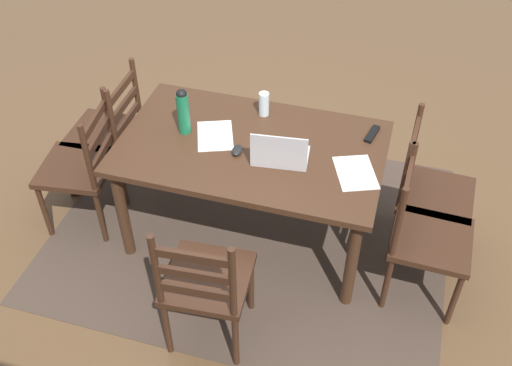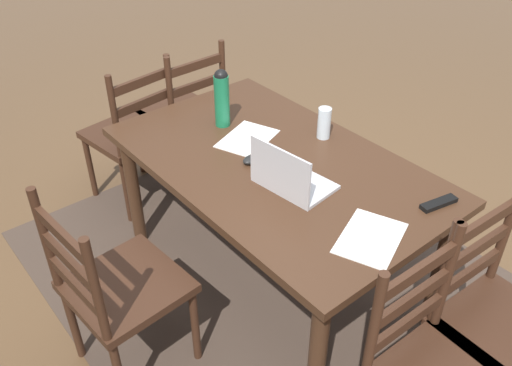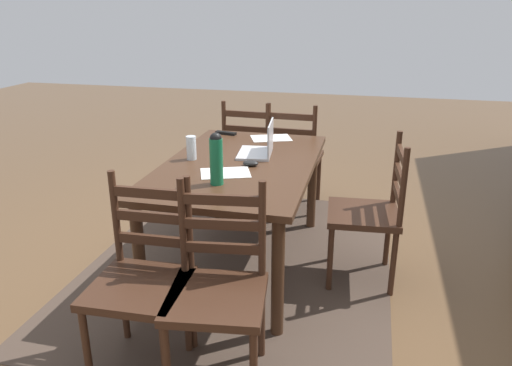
{
  "view_description": "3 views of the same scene",
  "coord_description": "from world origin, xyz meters",
  "px_view_note": "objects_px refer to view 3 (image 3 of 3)",
  "views": [
    {
      "loc": [
        -0.8,
        2.65,
        2.94
      ],
      "look_at": [
        -0.06,
        0.1,
        0.54
      ],
      "focal_mm": 41.81,
      "sensor_mm": 36.0,
      "label": 1
    },
    {
      "loc": [
        -1.55,
        1.39,
        2.08
      ],
      "look_at": [
        0.04,
        0.08,
        0.62
      ],
      "focal_mm": 37.88,
      "sensor_mm": 36.0,
      "label": 2
    },
    {
      "loc": [
        2.92,
        0.81,
        1.7
      ],
      "look_at": [
        -0.05,
        0.1,
        0.58
      ],
      "focal_mm": 34.37,
      "sensor_mm": 36.0,
      "label": 3
    }
  ],
  "objects_px": {
    "chair_right_far": "(218,291)",
    "computer_mouse": "(251,163)",
    "dining_table": "(240,175)",
    "tv_remote": "(226,133)",
    "chair_left_near": "(251,154)",
    "chair_left_far": "(294,157)",
    "drinking_glass": "(191,148)",
    "chair_right_near": "(142,281)",
    "water_bottle": "(216,158)",
    "chair_far_head": "(370,213)",
    "laptop": "(262,146)"
  },
  "relations": [
    {
      "from": "dining_table",
      "to": "computer_mouse",
      "type": "distance_m",
      "value": 0.15
    },
    {
      "from": "chair_right_near",
      "to": "laptop",
      "type": "bearing_deg",
      "value": 167.15
    },
    {
      "from": "water_bottle",
      "to": "tv_remote",
      "type": "bearing_deg",
      "value": -165.79
    },
    {
      "from": "chair_left_far",
      "to": "chair_far_head",
      "type": "bearing_deg",
      "value": 31.48
    },
    {
      "from": "dining_table",
      "to": "drinking_glass",
      "type": "bearing_deg",
      "value": -87.78
    },
    {
      "from": "chair_left_far",
      "to": "chair_right_near",
      "type": "relative_size",
      "value": 1.0
    },
    {
      "from": "chair_left_near",
      "to": "computer_mouse",
      "type": "distance_m",
      "value": 1.21
    },
    {
      "from": "dining_table",
      "to": "chair_left_near",
      "type": "distance_m",
      "value": 1.11
    },
    {
      "from": "chair_right_far",
      "to": "chair_left_far",
      "type": "distance_m",
      "value": 2.16
    },
    {
      "from": "laptop",
      "to": "chair_left_near",
      "type": "bearing_deg",
      "value": -161.55
    },
    {
      "from": "chair_left_far",
      "to": "chair_left_near",
      "type": "xyz_separation_m",
      "value": [
        -0.0,
        -0.38,
        0.0
      ]
    },
    {
      "from": "chair_far_head",
      "to": "dining_table",
      "type": "bearing_deg",
      "value": -89.8
    },
    {
      "from": "laptop",
      "to": "drinking_glass",
      "type": "bearing_deg",
      "value": -63.35
    },
    {
      "from": "tv_remote",
      "to": "drinking_glass",
      "type": "bearing_deg",
      "value": -170.46
    },
    {
      "from": "chair_far_head",
      "to": "chair_left_far",
      "type": "relative_size",
      "value": 1.0
    },
    {
      "from": "chair_far_head",
      "to": "drinking_glass",
      "type": "relative_size",
      "value": 6.06
    },
    {
      "from": "chair_left_far",
      "to": "drinking_glass",
      "type": "height_order",
      "value": "chair_left_far"
    },
    {
      "from": "chair_left_near",
      "to": "water_bottle",
      "type": "bearing_deg",
      "value": 6.58
    },
    {
      "from": "chair_right_far",
      "to": "laptop",
      "type": "distance_m",
      "value": 1.32
    },
    {
      "from": "chair_right_far",
      "to": "chair_left_far",
      "type": "height_order",
      "value": "same"
    },
    {
      "from": "tv_remote",
      "to": "chair_far_head",
      "type": "bearing_deg",
      "value": -108.66
    },
    {
      "from": "dining_table",
      "to": "chair_right_near",
      "type": "distance_m",
      "value": 1.11
    },
    {
      "from": "chair_far_head",
      "to": "chair_right_near",
      "type": "xyz_separation_m",
      "value": [
        1.08,
        -1.04,
        0.0
      ]
    },
    {
      "from": "computer_mouse",
      "to": "tv_remote",
      "type": "xyz_separation_m",
      "value": [
        -0.73,
        -0.38,
        -0.01
      ]
    },
    {
      "from": "chair_right_far",
      "to": "chair_right_near",
      "type": "relative_size",
      "value": 1.0
    },
    {
      "from": "dining_table",
      "to": "computer_mouse",
      "type": "height_order",
      "value": "computer_mouse"
    },
    {
      "from": "laptop",
      "to": "computer_mouse",
      "type": "height_order",
      "value": "laptop"
    },
    {
      "from": "chair_left_near",
      "to": "drinking_glass",
      "type": "relative_size",
      "value": 6.06
    },
    {
      "from": "computer_mouse",
      "to": "tv_remote",
      "type": "relative_size",
      "value": 0.59
    },
    {
      "from": "chair_right_far",
      "to": "computer_mouse",
      "type": "distance_m",
      "value": 1.06
    },
    {
      "from": "chair_right_far",
      "to": "chair_right_near",
      "type": "distance_m",
      "value": 0.38
    },
    {
      "from": "chair_left_near",
      "to": "chair_right_near",
      "type": "bearing_deg",
      "value": 0.02
    },
    {
      "from": "chair_right_far",
      "to": "tv_remote",
      "type": "height_order",
      "value": "chair_right_far"
    },
    {
      "from": "computer_mouse",
      "to": "chair_left_far",
      "type": "bearing_deg",
      "value": 172.08
    },
    {
      "from": "chair_far_head",
      "to": "chair_left_near",
      "type": "distance_m",
      "value": 1.49
    },
    {
      "from": "chair_left_near",
      "to": "computer_mouse",
      "type": "bearing_deg",
      "value": 13.81
    },
    {
      "from": "dining_table",
      "to": "tv_remote",
      "type": "height_order",
      "value": "tv_remote"
    },
    {
      "from": "tv_remote",
      "to": "computer_mouse",
      "type": "bearing_deg",
      "value": -140.54
    },
    {
      "from": "chair_far_head",
      "to": "tv_remote",
      "type": "relative_size",
      "value": 5.59
    },
    {
      "from": "chair_right_far",
      "to": "computer_mouse",
      "type": "height_order",
      "value": "chair_right_far"
    },
    {
      "from": "dining_table",
      "to": "chair_right_near",
      "type": "xyz_separation_m",
      "value": [
        1.08,
        -0.19,
        -0.19
      ]
    },
    {
      "from": "drinking_glass",
      "to": "dining_table",
      "type": "bearing_deg",
      "value": 92.22
    },
    {
      "from": "chair_right_far",
      "to": "water_bottle",
      "type": "bearing_deg",
      "value": -162.65
    },
    {
      "from": "chair_right_far",
      "to": "chair_far_head",
      "type": "bearing_deg",
      "value": 148.51
    },
    {
      "from": "laptop",
      "to": "chair_right_far",
      "type": "bearing_deg",
      "value": 3.78
    },
    {
      "from": "chair_left_near",
      "to": "drinking_glass",
      "type": "bearing_deg",
      "value": -6.96
    },
    {
      "from": "chair_right_far",
      "to": "drinking_glass",
      "type": "bearing_deg",
      "value": -154.42
    },
    {
      "from": "chair_far_head",
      "to": "tv_remote",
      "type": "xyz_separation_m",
      "value": [
        -0.67,
        -1.14,
        0.28
      ]
    },
    {
      "from": "computer_mouse",
      "to": "tv_remote",
      "type": "height_order",
      "value": "computer_mouse"
    },
    {
      "from": "chair_left_near",
      "to": "computer_mouse",
      "type": "relative_size",
      "value": 9.5
    }
  ]
}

